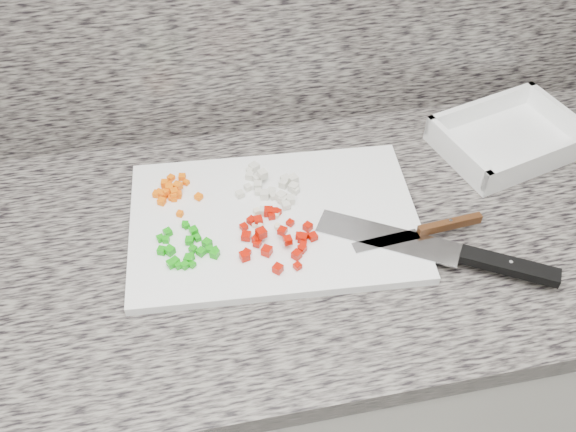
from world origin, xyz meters
TOP-DOWN VIEW (x-y plane):
  - cabinet at (0.00, 1.44)m, footprint 3.92×0.62m
  - countertop at (0.00, 1.44)m, footprint 3.96×0.64m
  - cutting_board at (0.05, 1.47)m, footprint 0.51×0.36m
  - carrot_pile at (-0.11, 1.56)m, footprint 0.09×0.11m
  - onion_pile at (0.06, 1.53)m, footprint 0.12×0.13m
  - green_pepper_pile at (-0.10, 1.42)m, footprint 0.10×0.10m
  - red_pepper_pile at (0.04, 1.42)m, footprint 0.13×0.14m
  - garlic_pile at (0.04, 1.47)m, footprint 0.06×0.05m
  - chef_knife at (0.34, 1.32)m, footprint 0.36×0.24m
  - paring_knife at (0.31, 1.38)m, footprint 0.23×0.04m
  - tray at (0.53, 1.58)m, footprint 0.30×0.25m

SIDE VIEW (x-z plane):
  - cabinet at x=0.00m, z-range 0.00..0.86m
  - countertop at x=0.00m, z-range 0.86..0.90m
  - cutting_board at x=0.05m, z-range 0.90..0.92m
  - tray at x=0.53m, z-range 0.89..0.94m
  - garlic_pile at x=0.04m, z-range 0.92..0.93m
  - chef_knife at x=0.34m, z-range 0.91..0.93m
  - green_pepper_pile at x=-0.10m, z-range 0.92..0.93m
  - paring_knife at x=0.31m, z-range 0.91..0.93m
  - onion_pile at x=0.06m, z-range 0.91..0.94m
  - carrot_pile at x=-0.11m, z-range 0.91..0.94m
  - red_pepper_pile at x=0.04m, z-range 0.91..0.94m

